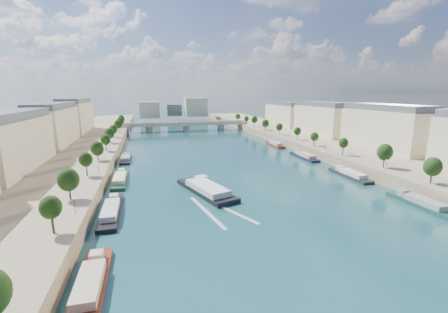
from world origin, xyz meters
TOP-DOWN VIEW (x-y plane):
  - ground at (0.00, 100.00)m, footprint 700.00×700.00m
  - quay_left at (-72.00, 100.00)m, footprint 44.00×520.00m
  - quay_right at (72.00, 100.00)m, footprint 44.00×520.00m
  - pave_left at (-57.00, 100.00)m, footprint 14.00×520.00m
  - pave_right at (57.00, 100.00)m, footprint 14.00×520.00m
  - trees_left at (-55.00, 102.00)m, footprint 4.80×268.80m
  - trees_right at (55.00, 110.00)m, footprint 4.80×268.80m
  - lamps_left at (-52.50, 90.00)m, footprint 0.36×200.36m
  - lamps_right at (52.50, 105.00)m, footprint 0.36×200.36m
  - buildings_left at (-85.00, 112.00)m, footprint 16.00×226.00m
  - buildings_right at (85.00, 112.00)m, footprint 16.00×226.00m
  - skyline at (3.19, 319.52)m, footprint 79.00×42.00m
  - bridge at (0.00, 221.91)m, footprint 112.00×12.00m
  - tour_barge at (-15.58, 51.57)m, footprint 17.32×31.19m
  - wake at (-15.58, 35.02)m, footprint 15.41×25.77m
  - moored_barges_left at (-45.50, 41.09)m, footprint 5.00×155.46m
  - moored_barges_right at (45.50, 57.45)m, footprint 5.00×161.12m

SIDE VIEW (x-z plane):
  - ground at x=0.00m, z-range 0.00..0.00m
  - wake at x=-15.58m, z-range 0.00..0.04m
  - moored_barges_left at x=-45.50m, z-range -0.96..2.64m
  - moored_barges_right at x=45.50m, z-range -0.96..2.64m
  - tour_barge at x=-15.58m, z-range -0.86..3.21m
  - quay_left at x=-72.00m, z-range 0.00..5.00m
  - quay_right at x=72.00m, z-range 0.00..5.00m
  - pave_left at x=-57.00m, z-range 5.00..5.10m
  - pave_right at x=57.00m, z-range 5.00..5.10m
  - bridge at x=0.00m, z-range 1.01..9.16m
  - lamps_left at x=-52.50m, z-range 5.64..9.92m
  - lamps_right at x=52.50m, z-range 5.64..9.92m
  - trees_left at x=-55.00m, z-range 6.35..14.61m
  - trees_right at x=55.00m, z-range 6.35..14.61m
  - skyline at x=3.19m, z-range 3.66..25.66m
  - buildings_left at x=-85.00m, z-range 4.85..28.05m
  - buildings_right at x=85.00m, z-range 4.85..28.05m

